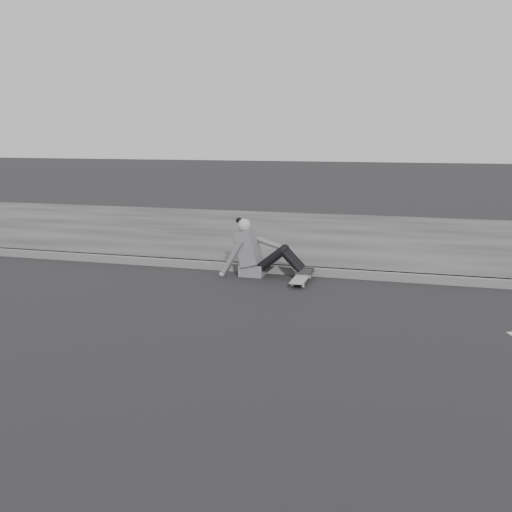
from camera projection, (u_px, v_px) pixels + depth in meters
The scene contains 5 objects.
ground at pixel (212, 325), 6.40m from camera, with size 80.00×80.00×0.00m, color black.
curb at pixel (268, 269), 8.82m from camera, with size 24.00×0.16×0.12m, color #545454.
sidewalk at pixel (304, 236), 11.67m from camera, with size 24.00×6.00×0.12m, color #373737.
skateboard at pixel (301, 278), 8.20m from camera, with size 0.20×0.78×0.09m.
seated_woman at pixel (257, 252), 8.57m from camera, with size 1.38×0.46×0.88m.
Camera 1 is at (2.09, -5.75, 2.09)m, focal length 40.00 mm.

